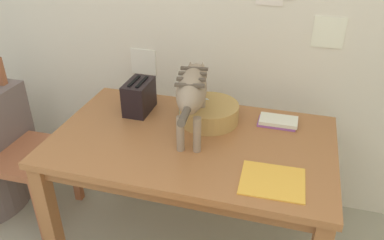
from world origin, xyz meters
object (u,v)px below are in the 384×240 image
at_px(magazine, 272,181).
at_px(dining_table, 192,154).
at_px(cat, 192,91).
at_px(saucer_bowl, 196,112).
at_px(wicker_basket, 209,112).
at_px(book_stack, 278,121).
at_px(wooden_chair_far, 17,150).
at_px(coffee_mug, 197,103).
at_px(toaster, 139,97).

bearing_deg(magazine, dining_table, 148.72).
relative_size(cat, saucer_bowl, 3.58).
xyz_separation_m(saucer_bowl, wicker_basket, (0.08, -0.05, 0.04)).
bearing_deg(dining_table, saucer_bowl, 100.74).
xyz_separation_m(saucer_bowl, book_stack, (0.43, 0.01, 0.00)).
height_order(book_stack, wooden_chair_far, wooden_chair_far).
relative_size(magazine, book_stack, 1.31).
bearing_deg(book_stack, wicker_basket, -169.39).
bearing_deg(coffee_mug, cat, -81.23).
height_order(coffee_mug, toaster, toaster).
relative_size(dining_table, book_stack, 6.81).
xyz_separation_m(book_stack, toaster, (-0.73, -0.06, 0.07)).
distance_m(wicker_basket, wooden_chair_far, 1.15).
relative_size(magazine, wooden_chair_far, 0.27).
xyz_separation_m(toaster, wooden_chair_far, (-0.71, -0.19, -0.35)).
xyz_separation_m(saucer_bowl, coffee_mug, (0.00, 0.00, 0.06)).
distance_m(magazine, wooden_chair_far, 1.50).
relative_size(coffee_mug, magazine, 0.46).
bearing_deg(cat, toaster, 146.68).
xyz_separation_m(saucer_bowl, toaster, (-0.30, -0.05, 0.07)).
bearing_deg(dining_table, toaster, 151.37).
distance_m(saucer_bowl, book_stack, 0.43).
relative_size(dining_table, toaster, 6.70).
bearing_deg(coffee_mug, dining_table, -80.18).
xyz_separation_m(saucer_bowl, wooden_chair_far, (-1.01, -0.24, -0.28)).
distance_m(dining_table, toaster, 0.43).
relative_size(cat, book_stack, 3.26).
xyz_separation_m(dining_table, wicker_basket, (0.04, 0.18, 0.14)).
distance_m(saucer_bowl, coffee_mug, 0.06).
bearing_deg(saucer_bowl, wooden_chair_far, -166.62).
bearing_deg(wooden_chair_far, saucer_bowl, 102.23).
bearing_deg(cat, saucer_bowl, 90.00).
relative_size(dining_table, wicker_basket, 4.44).
bearing_deg(wooden_chair_far, cat, 91.53).
bearing_deg(dining_table, wooden_chair_far, -179.74).
relative_size(saucer_bowl, magazine, 0.69).
height_order(saucer_bowl, wooden_chair_far, wooden_chair_far).
bearing_deg(wooden_chair_far, wicker_basket, 98.61).
xyz_separation_m(coffee_mug, wicker_basket, (0.08, -0.05, -0.02)).
bearing_deg(wicker_basket, saucer_bowl, 147.72).
bearing_deg(saucer_bowl, magazine, -45.82).
height_order(dining_table, magazine, magazine).
bearing_deg(book_stack, dining_table, -147.14).
height_order(dining_table, cat, cat).
xyz_separation_m(magazine, book_stack, (-0.02, 0.47, 0.01)).
xyz_separation_m(magazine, toaster, (-0.75, 0.42, 0.08)).
height_order(magazine, book_stack, book_stack).
xyz_separation_m(cat, magazine, (0.42, -0.27, -0.23)).
bearing_deg(toaster, dining_table, -28.63).
height_order(coffee_mug, wooden_chair_far, wooden_chair_far).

